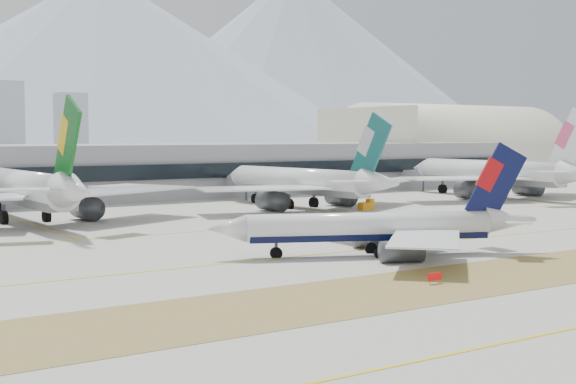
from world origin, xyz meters
TOP-DOWN VIEW (x-y plane):
  - ground at (0.00, 0.00)m, footprint 3000.00×3000.00m
  - taxiing_airliner at (-4.68, -10.84)m, footprint 47.22×40.03m
  - widebody_eva at (-35.88, 61.26)m, footprint 70.03×68.31m
  - widebody_cathay at (29.32, 57.80)m, footprint 64.05×62.95m
  - widebody_china_air at (93.67, 55.19)m, footprint 69.85×68.05m
  - terminal at (0.00, 114.84)m, footprint 280.00×43.10m
  - hangar at (154.56, 135.00)m, footprint 91.00×60.00m
  - hold_sign_left at (-14.27, -32.00)m, footprint 2.20×0.15m
  - gse_c at (38.99, 45.98)m, footprint 3.55×2.00m

SIDE VIEW (x-z plane):
  - ground at x=0.00m, z-range 0.00..0.00m
  - hangar at x=154.56m, z-range -29.86..30.14m
  - hold_sign_left at x=-14.27m, z-range 0.20..1.55m
  - gse_c at x=38.99m, z-range -0.25..2.35m
  - taxiing_airliner at x=-4.68m, z-range -4.34..12.43m
  - widebody_cathay at x=29.32m, z-range -5.37..17.56m
  - widebody_china_air at x=93.67m, z-range -5.83..19.06m
  - widebody_eva at x=-35.88m, z-range -5.84..19.11m
  - terminal at x=0.00m, z-range 0.00..15.00m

